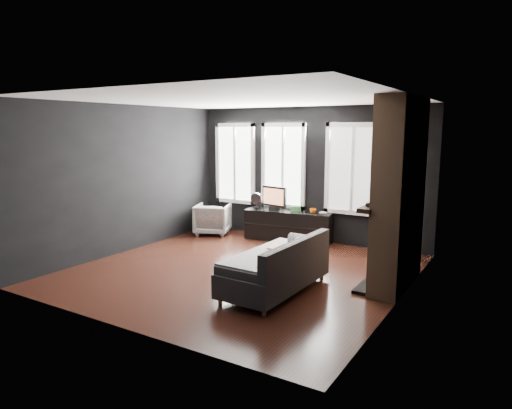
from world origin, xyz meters
The scene contains 18 objects.
floor centered at (0.00, 0.00, 0.00)m, with size 5.00×5.00×0.00m, color black.
ceiling centered at (0.00, 0.00, 2.70)m, with size 5.00×5.00×0.00m, color white.
wall_back centered at (0.00, 2.50, 1.35)m, with size 5.00×0.02×2.70m, color black.
wall_left centered at (-2.50, 0.00, 1.35)m, with size 0.02×5.00×2.70m, color black.
wall_right centered at (2.50, 0.00, 1.35)m, with size 0.02×5.00×2.70m, color black.
windows centered at (-0.45, 2.46, 2.38)m, with size 4.00×0.16×1.76m, color white, non-canonical shape.
fireplace centered at (2.30, 0.60, 1.35)m, with size 0.70×1.62×2.70m, color #93724C, non-canonical shape.
sofa centered at (0.91, -0.53, 0.39)m, with size 0.91×1.83×0.79m, color #28272A, non-canonical shape.
stripe_pillow centered at (1.13, -0.10, 0.57)m, with size 0.07×0.32×0.32m, color gray.
armchair centered at (-1.95, 1.87, 0.36)m, with size 0.70×0.66×0.72m, color silver.
media_console centered at (-0.28, 2.24, 0.31)m, with size 1.79×0.56×0.61m, color black, non-canonical shape.
monitor centered at (-0.60, 2.18, 0.89)m, with size 0.61×0.13×0.55m, color black, non-canonical shape.
desk_fan centered at (-1.00, 2.11, 0.78)m, with size 0.24×0.24×0.34m, color gray, non-canonical shape.
mug centered at (0.24, 2.24, 0.68)m, with size 0.12×0.10×0.12m, color #E3610A.
book centered at (0.34, 2.36, 0.72)m, with size 0.15×0.02×0.20m, color #A09980.
storage_box centered at (-0.13, 2.22, 0.67)m, with size 0.20×0.13×0.11m, color #357B3B.
mantel_vase centered at (2.05, 1.05, 1.33)m, with size 0.19×0.20×0.19m, color #C6873A.
mantel_clock centered at (2.05, 0.05, 1.25)m, with size 0.12×0.12×0.04m, color black.
Camera 1 is at (3.88, -5.92, 2.27)m, focal length 32.00 mm.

